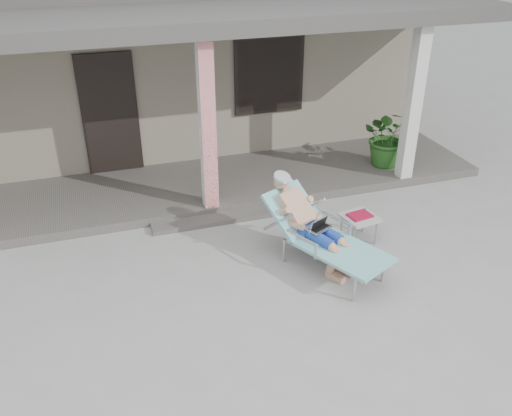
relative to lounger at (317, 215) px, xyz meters
name	(u,v)px	position (x,y,z in m)	size (l,w,h in m)	color
ground	(251,290)	(-1.03, -0.35, -0.75)	(60.00, 60.00, 0.00)	#9E9E99
house	(160,51)	(-1.03, 6.15, 0.92)	(10.40, 5.40, 3.30)	gray
porch_deck	(200,186)	(-1.03, 2.65, -0.68)	(10.00, 2.00, 0.15)	#605B56
porch_overhang	(191,25)	(-1.03, 2.60, 2.04)	(10.00, 2.30, 2.85)	silver
porch_step	(216,220)	(-1.03, 1.50, -0.71)	(2.00, 0.30, 0.07)	#605B56
lounger	(317,215)	(0.00, 0.00, 0.00)	(1.41, 1.93, 1.22)	#B7B7BC
side_table	(360,219)	(0.84, 0.35, -0.40)	(0.54, 0.54, 0.42)	#B1B1AC
potted_palm	(389,137)	(2.45, 2.34, -0.06)	(0.98, 0.85, 1.09)	#26591E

